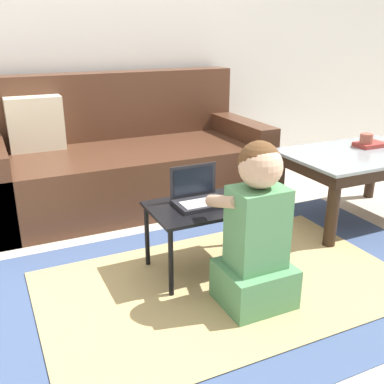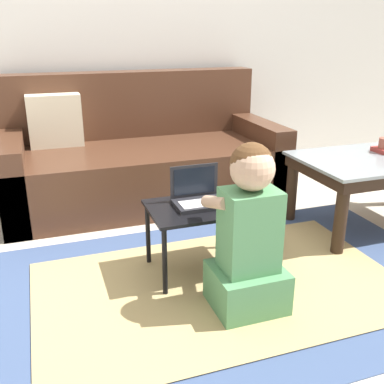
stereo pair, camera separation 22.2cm
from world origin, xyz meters
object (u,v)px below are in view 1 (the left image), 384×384
Objects in this scene: laptop_desk at (208,212)px; laptop at (199,198)px; book_on_table at (370,145)px; coffee_table at (358,163)px; computer_mouse at (232,196)px; cup_on_table at (366,141)px; person_seated at (256,233)px; couch at (125,160)px.

laptop_desk is 0.09m from laptop.
coffee_table is at bearing -155.48° from book_on_table.
computer_mouse is at bearing -168.50° from book_on_table.
computer_mouse is 0.51× the size of book_on_table.
coffee_table is 9.35× the size of computer_mouse.
book_on_table is at bearing 4.09° from cup_on_table.
laptop_desk is 2.37× the size of laptop.
coffee_table is at bearing 26.14° from person_seated.
cup_on_table reaches higher than coffee_table.
cup_on_table reaches higher than book_on_table.
person_seated is at bearing -85.79° from couch.
computer_mouse is (0.21, -1.17, 0.09)m from couch.
book_on_table is at bearing 11.50° from computer_mouse.
computer_mouse is at bearing -170.75° from coffee_table.
couch reaches higher than computer_mouse.
couch reaches higher than cup_on_table.
coffee_table reaches higher than laptop_desk.
book_on_table is at bearing 10.94° from laptop_desk.
cup_on_table is at bearing 30.92° from coffee_table.
couch is at bearing 93.34° from laptop_desk.
couch reaches higher than person_seated.
couch is 2.05× the size of coffee_table.
cup_on_table is at bearing -34.67° from couch.
computer_mouse is 1.17m from cup_on_table.
book_on_table is (1.36, 0.23, 0.07)m from laptop.
cup_on_table is 0.46× the size of book_on_table.
cup_on_table is at bearing 11.18° from laptop_desk.
coffee_table is 1.03m from computer_mouse.
computer_mouse is at bearing 6.25° from laptop_desk.
person_seated reaches higher than computer_mouse.
coffee_table is (1.23, -1.00, 0.09)m from couch.
laptop is 1.34m from cup_on_table.
couch is 1.56m from person_seated.
cup_on_table is at bearing 26.62° from person_seated.
laptop_desk is (0.07, -1.18, 0.03)m from couch.
couch is 21.11× the size of cup_on_table.
laptop reaches higher than book_on_table.
cup_on_table is (0.12, 0.07, 0.12)m from coffee_table.
coffee_table is 1.21m from laptop.
laptop_desk is 1.35m from book_on_table.
laptop is 0.40m from person_seated.
couch is 1.68m from book_on_table.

